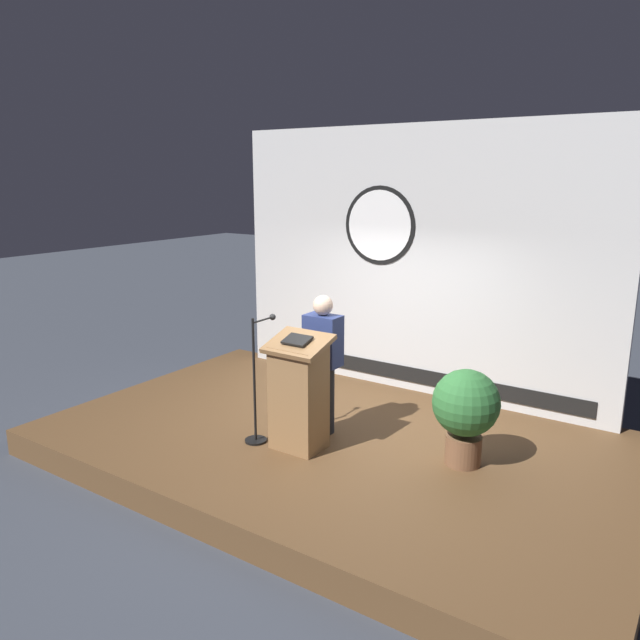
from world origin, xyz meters
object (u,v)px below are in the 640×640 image
Objects in this scene: microphone_stand at (258,399)px; podium at (299,394)px; potted_plant at (466,408)px; speaker_person at (323,364)px.

podium is at bearing 12.32° from microphone_stand.
podium reaches higher than potted_plant.
potted_plant is (1.59, 0.61, -0.01)m from podium.
speaker_person is at bearing 91.79° from podium.
speaker_person is 1.62m from potted_plant.
speaker_person reaches higher than potted_plant.
speaker_person is 0.81m from microphone_stand.
speaker_person is at bearing 51.79° from microphone_stand.
microphone_stand is 2.19m from potted_plant.
speaker_person reaches higher than podium.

